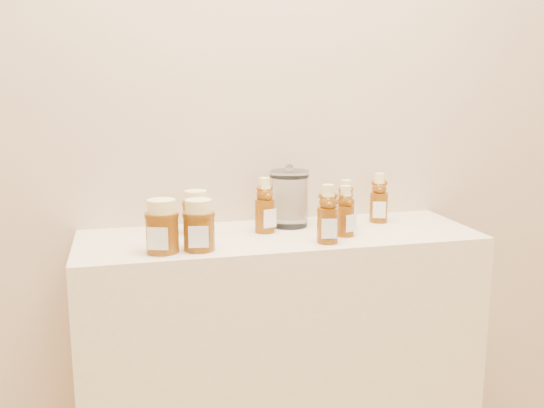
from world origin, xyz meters
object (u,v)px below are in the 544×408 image
object	(u,v)px
glass_canister	(289,196)
honey_jar_left	(162,226)
bear_bottle_back_left	(265,202)
bear_bottle_front_left	(328,210)
display_table	(280,372)

from	to	relation	value
glass_canister	honey_jar_left	bearing A→B (deg)	-153.02
bear_bottle_back_left	honey_jar_left	bearing A→B (deg)	-172.13
bear_bottle_back_left	glass_canister	bearing A→B (deg)	15.53
bear_bottle_front_left	honey_jar_left	xyz separation A→B (m)	(-0.46, 0.01, -0.02)
bear_bottle_front_left	honey_jar_left	distance (m)	0.46
bear_bottle_back_left	honey_jar_left	distance (m)	0.35
display_table	honey_jar_left	distance (m)	0.64
display_table	honey_jar_left	size ratio (longest dim) A/B	8.30
display_table	bear_bottle_back_left	xyz separation A→B (m)	(-0.04, 0.03, 0.55)
honey_jar_left	glass_canister	size ratio (longest dim) A/B	0.75
display_table	honey_jar_left	bearing A→B (deg)	-162.28
bear_bottle_front_left	honey_jar_left	bearing A→B (deg)	-170.93
bear_bottle_front_left	glass_canister	size ratio (longest dim) A/B	0.98
bear_bottle_front_left	display_table	bearing A→B (deg)	140.40
display_table	bear_bottle_front_left	world-z (taller)	bear_bottle_front_left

